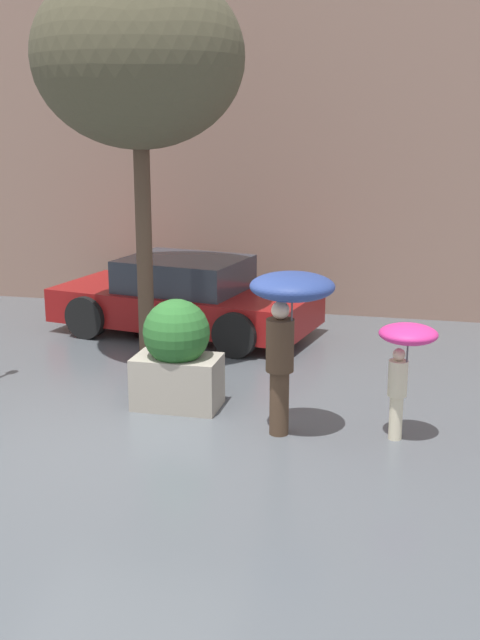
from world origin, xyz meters
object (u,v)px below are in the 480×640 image
(person_adult, at_px, (289,309))
(parked_car_near, at_px, (185,298))
(planter_box, at_px, (177,354))
(street_tree, at_px, (139,59))
(person_child, at_px, (405,350))

(person_adult, relative_size, parked_car_near, 0.42)
(planter_box, distance_m, parked_car_near, 3.49)
(planter_box, relative_size, street_tree, 0.25)
(planter_box, bearing_deg, parked_car_near, 105.59)
(planter_box, height_order, person_adult, person_adult)
(parked_car_near, xyz_separation_m, street_tree, (-0.08, -1.64, 3.67))
(person_child, height_order, parked_car_near, person_child)
(planter_box, distance_m, person_child, 2.81)
(person_adult, height_order, person_child, person_adult)
(person_child, bearing_deg, parked_car_near, 157.22)
(parked_car_near, relative_size, street_tree, 0.82)
(person_adult, xyz_separation_m, parked_car_near, (-2.42, 3.96, -0.89))
(person_child, bearing_deg, street_tree, 173.28)
(person_adult, xyz_separation_m, street_tree, (-2.50, 2.32, 2.78))
(planter_box, relative_size, person_child, 1.02)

